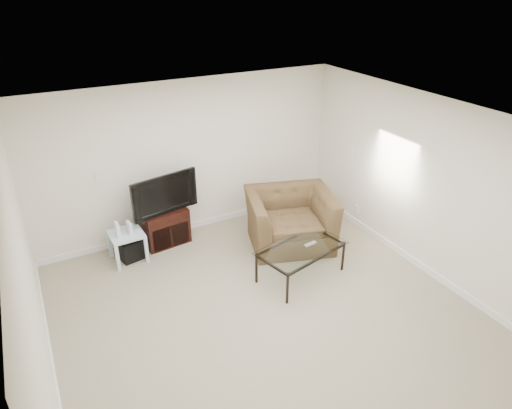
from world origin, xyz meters
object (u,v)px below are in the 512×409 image
side_table (128,246)px  coffee_table (301,262)px  tv_stand (164,226)px  subwoofer (130,249)px  recliner (291,211)px  television (162,192)px

side_table → coffee_table: (2.05, -1.57, 0.01)m
tv_stand → side_table: tv_stand is taller
subwoofer → coffee_table: bearing=-38.2°
coffee_table → recliner: bearing=67.9°
tv_stand → subwoofer: tv_stand is taller
television → recliner: 2.00m
tv_stand → television: size_ratio=0.69×
tv_stand → recliner: recliner is taller
television → subwoofer: (-0.62, -0.18, -0.73)m
tv_stand → coffee_table: size_ratio=0.57×
tv_stand → television: television is taller
side_table → television: bearing=17.3°
tv_stand → recliner: 2.01m
subwoofer → recliner: recliner is taller
tv_stand → coffee_table: tv_stand is taller
television → recliner: size_ratio=0.77×
recliner → side_table: bearing=-179.5°
side_table → coffee_table: coffee_table is taller
side_table → recliner: bearing=-16.9°
tv_stand → coffee_table: bearing=-58.9°
side_table → recliner: 2.53m
tv_stand → side_table: bearing=-167.3°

